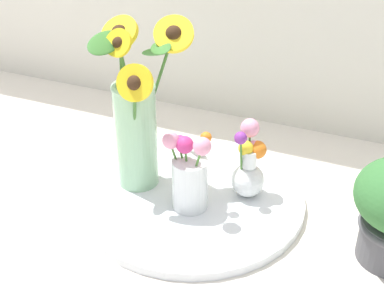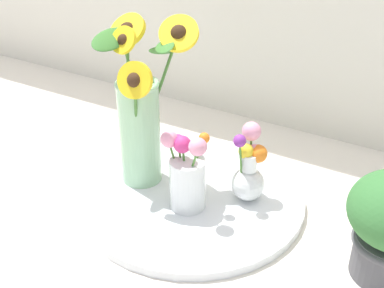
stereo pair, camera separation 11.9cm
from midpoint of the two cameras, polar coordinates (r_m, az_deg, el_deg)
The scene contains 5 objects.
ground_plane at distance 1.25m, azimuth 0.78°, elevation -7.51°, with size 6.00×6.00×0.00m, color silver.
serving_tray at distance 1.29m, azimuth 2.66°, elevation -5.77°, with size 0.54×0.54×0.02m.
mason_jar_sunflowers at distance 1.25m, azimuth -2.83°, elevation 3.01°, with size 0.23×0.19×0.41m.
vase_small_center at distance 1.19m, azimuth 2.32°, elevation -3.42°, with size 0.12×0.08×0.20m.
vase_bulb_right at distance 1.24m, azimuth 8.88°, elevation -2.85°, with size 0.08×0.09×0.19m.
Camera 2 is at (0.52, -0.84, 0.78)m, focal length 50.00 mm.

